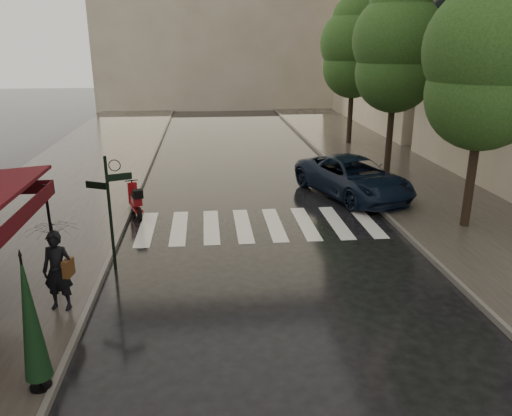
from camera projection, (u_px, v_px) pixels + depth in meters
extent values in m
plane|color=black|center=(150.00, 328.00, 10.62)|extent=(120.00, 120.00, 0.00)
cube|color=#38332D|center=(72.00, 182.00, 21.50)|extent=(6.00, 60.00, 0.12)
cube|color=#38332D|center=(402.00, 173.00, 22.91)|extent=(5.50, 60.00, 0.12)
cube|color=#595651|center=(144.00, 179.00, 21.79)|extent=(0.12, 60.00, 0.16)
cube|color=#595651|center=(343.00, 174.00, 22.64)|extent=(0.12, 60.00, 0.16)
cube|color=silver|center=(147.00, 229.00, 16.22)|extent=(0.50, 3.20, 0.01)
cube|color=silver|center=(179.00, 228.00, 16.32)|extent=(0.50, 3.20, 0.01)
cube|color=silver|center=(211.00, 227.00, 16.42)|extent=(0.50, 3.20, 0.01)
cube|color=silver|center=(243.00, 225.00, 16.52)|extent=(0.50, 3.20, 0.01)
cube|color=silver|center=(274.00, 224.00, 16.62)|extent=(0.50, 3.20, 0.01)
cube|color=silver|center=(305.00, 223.00, 16.72)|extent=(0.50, 3.20, 0.01)
cube|color=silver|center=(336.00, 222.00, 16.82)|extent=(0.50, 3.20, 0.01)
cube|color=silver|center=(366.00, 221.00, 16.92)|extent=(0.50, 3.20, 0.01)
cube|color=#480A0A|center=(0.00, 238.00, 9.17)|extent=(0.04, 7.00, 0.35)
cylinder|color=black|center=(51.00, 229.00, 12.55)|extent=(0.07, 0.07, 2.35)
cylinder|color=black|center=(110.00, 215.00, 12.85)|extent=(0.08, 0.08, 3.10)
cube|color=black|center=(119.00, 177.00, 12.56)|extent=(0.62, 0.26, 0.18)
cube|color=black|center=(96.00, 185.00, 12.57)|extent=(0.56, 0.29, 0.18)
cylinder|color=black|center=(473.00, 161.00, 15.55)|extent=(0.28, 0.28, 4.26)
sphere|color=#173D16|center=(483.00, 94.00, 14.90)|extent=(3.40, 3.40, 3.40)
sphere|color=#173D16|center=(489.00, 49.00, 14.49)|extent=(3.80, 3.80, 3.80)
sphere|color=#173D16|center=(495.00, 4.00, 14.11)|extent=(2.60, 2.60, 2.60)
cylinder|color=black|center=(391.00, 123.00, 22.11)|extent=(0.28, 0.28, 4.48)
sphere|color=#173D16|center=(395.00, 73.00, 21.43)|extent=(3.40, 3.40, 3.40)
sphere|color=#173D16|center=(398.00, 39.00, 21.00)|extent=(3.80, 3.80, 3.80)
sphere|color=#173D16|center=(400.00, 7.00, 20.59)|extent=(2.60, 2.60, 2.60)
cylinder|color=black|center=(351.00, 105.00, 28.75)|extent=(0.28, 0.28, 4.37)
sphere|color=#173D16|center=(353.00, 68.00, 28.09)|extent=(3.40, 3.40, 3.40)
sphere|color=#173D16|center=(354.00, 43.00, 27.67)|extent=(3.80, 3.80, 3.80)
sphere|color=#173D16|center=(356.00, 19.00, 27.27)|extent=(2.60, 2.60, 2.60)
imported|color=black|center=(58.00, 271.00, 10.88)|extent=(0.73, 0.55, 1.82)
imported|color=black|center=(51.00, 222.00, 10.53)|extent=(1.26, 1.27, 0.99)
cube|color=#543216|center=(68.00, 268.00, 10.84)|extent=(0.20, 0.36, 0.39)
cylinder|color=black|center=(140.00, 214.00, 16.89)|extent=(0.24, 0.49, 0.48)
cylinder|color=black|center=(133.00, 204.00, 17.98)|extent=(0.24, 0.49, 0.48)
cube|color=maroon|center=(136.00, 206.00, 17.43)|extent=(0.66, 1.32, 0.10)
cube|color=maroon|center=(136.00, 200.00, 17.12)|extent=(0.45, 0.61, 0.28)
cube|color=maroon|center=(133.00, 193.00, 17.70)|extent=(0.34, 0.21, 0.75)
cylinder|color=black|center=(131.00, 181.00, 17.65)|extent=(0.45, 0.17, 0.04)
cube|color=black|center=(138.00, 194.00, 16.69)|extent=(0.39, 0.38, 0.28)
imported|color=black|center=(353.00, 177.00, 19.48)|extent=(4.19, 6.00, 1.52)
cylinder|color=black|center=(41.00, 386.00, 8.60)|extent=(0.37, 0.37, 0.05)
cylinder|color=black|center=(31.00, 323.00, 8.21)|extent=(0.04, 0.04, 2.42)
cone|color=black|center=(30.00, 317.00, 8.17)|extent=(0.45, 0.45, 2.30)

